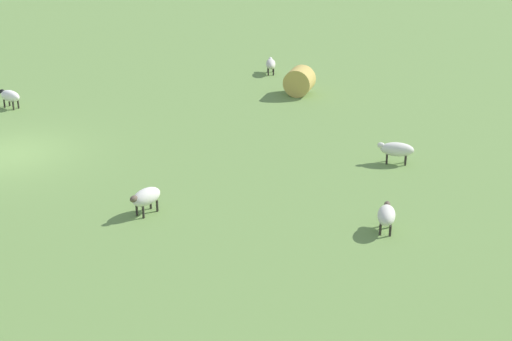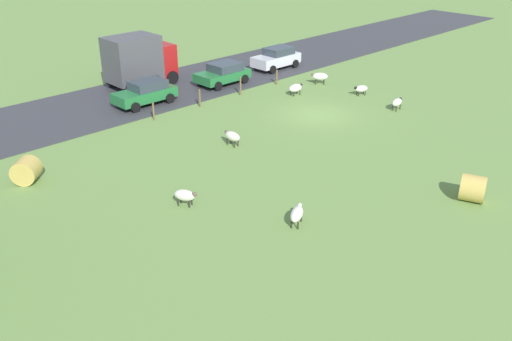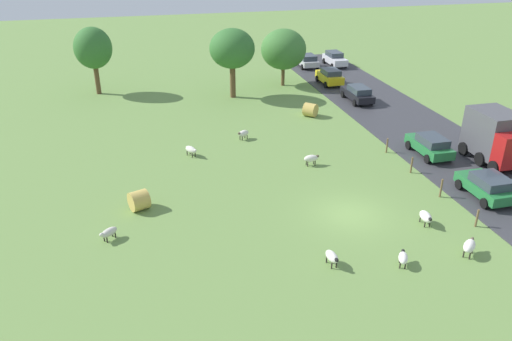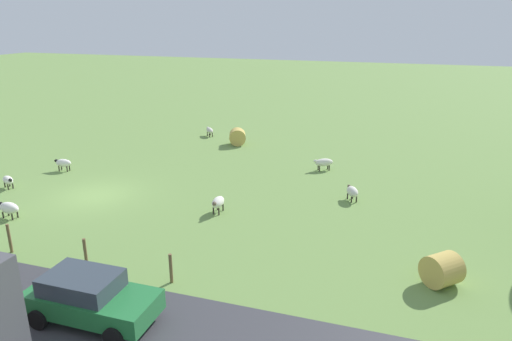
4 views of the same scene
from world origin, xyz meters
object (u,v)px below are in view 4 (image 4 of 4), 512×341
Objects in this scene: sheep_0 at (210,130)px; sheep_5 at (352,192)px; sheep_1 at (63,163)px; hay_bale_1 at (442,270)px; car_3 at (90,297)px; sheep_4 at (8,180)px; sheep_7 at (324,162)px; sheep_6 at (9,208)px; sheep_3 at (218,202)px; hay_bale_0 at (237,137)px.

sheep_5 is (10.18, 12.36, 0.03)m from sheep_0.
hay_bale_1 reaches higher than sheep_1.
car_3 reaches higher than hay_bale_1.
sheep_4 is (14.20, -5.91, -0.00)m from sheep_0.
sheep_0 is 11.90m from sheep_1.
sheep_4 is at bearing -14.07° from sheep_1.
car_3 is at bearing -61.93° from hay_bale_1.
hay_bale_1 is (11.49, 6.24, 0.09)m from sheep_7.
sheep_6 reaches higher than sheep_0.
sheep_6 is (17.36, -2.69, 0.04)m from sheep_0.
sheep_5 is 8.06m from hay_bale_1.
sheep_7 is (5.72, 10.08, 0.04)m from sheep_0.
sheep_5 is at bearing 115.49° from sheep_6.
sheep_1 is 0.90× the size of sheep_7.
sheep_0 is at bearing 171.18° from sheep_6.
sheep_3 is (13.75, 6.40, 0.07)m from sheep_0.
sheep_0 is at bearing -155.04° from sheep_3.
sheep_3 is 0.28× the size of car_3.
sheep_3 reaches higher than sheep_0.
sheep_0 is 15.17m from sheep_3.
hay_bale_1 is (17.21, 16.32, 0.13)m from sheep_0.
sheep_7 is (-11.64, 12.78, 0.00)m from sheep_6.
sheep_5 is 0.90× the size of sheep_6.
sheep_6 is at bearing -64.51° from sheep_5.
hay_bale_0 is 0.29× the size of car_3.
sheep_6 is at bearing -19.92° from hay_bale_0.
car_3 reaches higher than sheep_4.
hay_bale_1 is (3.45, 9.92, 0.06)m from sheep_3.
sheep_3 reaches higher than sheep_5.
sheep_0 is 17.57m from sheep_6.
sheep_4 is 22.43m from hay_bale_1.
car_3 is at bearing 57.76° from sheep_6.
sheep_0 is at bearing 154.90° from sheep_1.
hay_bale_0 is (-15.65, 5.67, 0.09)m from sheep_6.
sheep_7 is at bearing 108.47° from sheep_1.
sheep_5 is 14.17m from car_3.
car_3 is (9.02, -0.52, 0.33)m from sheep_3.
sheep_7 is at bearing 132.33° from sheep_6.
hay_bale_0 is at bearing -172.14° from car_3.
sheep_4 is 0.85× the size of sheep_7.
sheep_0 is 23.72m from hay_bale_1.
sheep_6 is 10.15m from car_3.
sheep_4 is at bearing -35.43° from hay_bale_0.
sheep_4 is 0.88× the size of hay_bale_0.
sheep_0 is 0.95× the size of sheep_1.
hay_bale_1 is (6.43, 21.37, 0.08)m from sheep_1.
car_3 reaches higher than sheep_6.
car_3 reaches higher than sheep_0.
sheep_6 is 19.02m from hay_bale_1.
sheep_0 is at bearing -119.57° from sheep_7.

